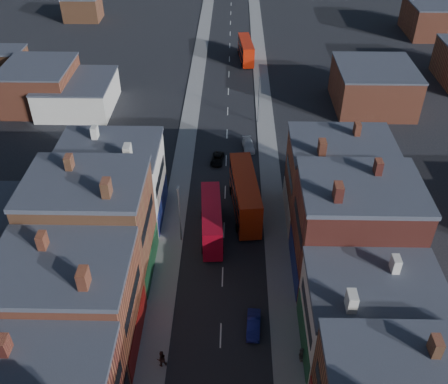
{
  "coord_description": "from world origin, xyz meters",
  "views": [
    {
      "loc": [
        0.99,
        -15.38,
        41.49
      ],
      "look_at": [
        0.0,
        32.18,
        5.89
      ],
      "focal_mm": 40.0,
      "sensor_mm": 36.0,
      "label": 1
    }
  ],
  "objects_px": {
    "bus_0": "(212,220)",
    "ped_3": "(301,355)",
    "bus_2": "(246,50)",
    "car_3": "(248,145)",
    "bus_1": "(245,194)",
    "car_1": "(253,325)",
    "car_2": "(217,159)",
    "ped_1": "(161,359)"
  },
  "relations": [
    {
      "from": "bus_1",
      "to": "car_3",
      "type": "height_order",
      "value": "bus_1"
    },
    {
      "from": "car_3",
      "to": "ped_1",
      "type": "bearing_deg",
      "value": -110.04
    },
    {
      "from": "bus_1",
      "to": "ped_1",
      "type": "distance_m",
      "value": 24.81
    },
    {
      "from": "bus_1",
      "to": "bus_2",
      "type": "xyz_separation_m",
      "value": [
        0.87,
        51.34,
        -0.48
      ]
    },
    {
      "from": "car_2",
      "to": "bus_0",
      "type": "bearing_deg",
      "value": -84.44
    },
    {
      "from": "car_3",
      "to": "ped_3",
      "type": "distance_m",
      "value": 38.55
    },
    {
      "from": "car_2",
      "to": "bus_2",
      "type": "bearing_deg",
      "value": 89.22
    },
    {
      "from": "car_1",
      "to": "ped_3",
      "type": "bearing_deg",
      "value": -36.54
    },
    {
      "from": "car_2",
      "to": "car_1",
      "type": "bearing_deg",
      "value": -75.29
    },
    {
      "from": "bus_2",
      "to": "car_1",
      "type": "relative_size",
      "value": 2.7
    },
    {
      "from": "bus_1",
      "to": "ped_3",
      "type": "height_order",
      "value": "bus_1"
    },
    {
      "from": "bus_0",
      "to": "car_3",
      "type": "distance_m",
      "value": 21.02
    },
    {
      "from": "ped_1",
      "to": "car_1",
      "type": "bearing_deg",
      "value": -171.64
    },
    {
      "from": "bus_0",
      "to": "car_1",
      "type": "height_order",
      "value": "bus_0"
    },
    {
      "from": "bus_2",
      "to": "ped_3",
      "type": "height_order",
      "value": "bus_2"
    },
    {
      "from": "bus_0",
      "to": "car_3",
      "type": "relative_size",
      "value": 2.51
    },
    {
      "from": "bus_0",
      "to": "car_3",
      "type": "bearing_deg",
      "value": 72.44
    },
    {
      "from": "bus_2",
      "to": "car_2",
      "type": "distance_m",
      "value": 39.88
    },
    {
      "from": "car_3",
      "to": "ped_3",
      "type": "xyz_separation_m",
      "value": [
        4.28,
        -38.31,
        0.42
      ]
    },
    {
      "from": "bus_1",
      "to": "car_2",
      "type": "height_order",
      "value": "bus_1"
    },
    {
      "from": "bus_0",
      "to": "bus_1",
      "type": "relative_size",
      "value": 0.83
    },
    {
      "from": "bus_1",
      "to": "car_1",
      "type": "distance_m",
      "value": 19.1
    },
    {
      "from": "bus_0",
      "to": "ped_3",
      "type": "relative_size",
      "value": 5.76
    },
    {
      "from": "bus_2",
      "to": "ped_1",
      "type": "relative_size",
      "value": 5.42
    },
    {
      "from": "bus_0",
      "to": "bus_1",
      "type": "bearing_deg",
      "value": 44.7
    },
    {
      "from": "car_2",
      "to": "ped_1",
      "type": "distance_m",
      "value": 35.43
    },
    {
      "from": "bus_2",
      "to": "car_2",
      "type": "relative_size",
      "value": 2.72
    },
    {
      "from": "bus_1",
      "to": "bus_2",
      "type": "relative_size",
      "value": 1.2
    },
    {
      "from": "car_1",
      "to": "bus_1",
      "type": "bearing_deg",
      "value": 95.41
    },
    {
      "from": "bus_2",
      "to": "car_3",
      "type": "relative_size",
      "value": 2.51
    },
    {
      "from": "ped_3",
      "to": "ped_1",
      "type": "bearing_deg",
      "value": 84.87
    },
    {
      "from": "car_3",
      "to": "ped_1",
      "type": "distance_m",
      "value": 40.05
    },
    {
      "from": "bus_0",
      "to": "bus_2",
      "type": "distance_m",
      "value": 56.26
    },
    {
      "from": "bus_1",
      "to": "bus_2",
      "type": "distance_m",
      "value": 51.35
    },
    {
      "from": "bus_1",
      "to": "car_1",
      "type": "height_order",
      "value": "bus_1"
    },
    {
      "from": "bus_0",
      "to": "bus_2",
      "type": "bearing_deg",
      "value": 80.93
    },
    {
      "from": "bus_0",
      "to": "ped_3",
      "type": "xyz_separation_m",
      "value": [
        9.2,
        -17.96,
        -1.37
      ]
    },
    {
      "from": "car_1",
      "to": "ped_1",
      "type": "distance_m",
      "value": 9.81
    },
    {
      "from": "car_3",
      "to": "ped_1",
      "type": "relative_size",
      "value": 2.16
    },
    {
      "from": "bus_2",
      "to": "ped_3",
      "type": "bearing_deg",
      "value": -92.77
    },
    {
      "from": "car_3",
      "to": "bus_2",
      "type": "bearing_deg",
      "value": 82.62
    },
    {
      "from": "bus_2",
      "to": "car_3",
      "type": "bearing_deg",
      "value": -96.14
    }
  ]
}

